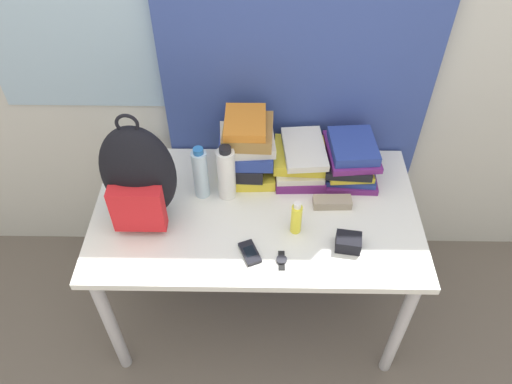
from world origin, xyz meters
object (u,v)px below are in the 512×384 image
camera_pouch (348,242)px  book_stack_right (350,159)px  water_bottle (201,173)px  cell_phone (250,253)px  sunglasses_case (332,202)px  backpack (138,177)px  sports_bottle (226,173)px  sunscreen_bottle (296,218)px  wristwatch (282,260)px  book_stack_left (247,148)px  book_stack_center (300,160)px

camera_pouch → book_stack_right: bearing=83.8°
water_bottle → cell_phone: (0.20, -0.30, -0.11)m
cell_phone → camera_pouch: camera_pouch is taller
camera_pouch → sunglasses_case: bearing=100.4°
backpack → sports_bottle: (0.31, 0.11, -0.08)m
camera_pouch → sunscreen_bottle: bearing=157.8°
sports_bottle → sunscreen_bottle: (0.27, -0.18, -0.05)m
book_stack_right → backpack: bearing=-163.4°
sports_bottle → cell_phone: (0.10, -0.30, -0.11)m
camera_pouch → wristwatch: 0.25m
backpack → cell_phone: (0.41, -0.19, -0.20)m
book_stack_left → sunscreen_bottle: bearing=-58.7°
water_bottle → cell_phone: size_ratio=2.07×
sports_bottle → backpack: bearing=-160.0°
backpack → book_stack_right: size_ratio=1.76×
book_stack_left → cell_phone: book_stack_left is taller
book_stack_center → sports_bottle: size_ratio=1.10×
water_bottle → sunglasses_case: water_bottle is taller
water_bottle → sunglasses_case: 0.53m
book_stack_center → wristwatch: bearing=-100.2°
sports_bottle → sunglasses_case: sports_bottle is taller
backpack → book_stack_center: bearing=22.1°
water_bottle → sports_bottle: sports_bottle is taller
sunscreen_bottle → sunglasses_case: size_ratio=1.00×
wristwatch → sports_bottle: bearing=122.8°
backpack → sunscreen_bottle: (0.58, -0.07, -0.13)m
book_stack_center → camera_pouch: book_stack_center is taller
book_stack_center → sports_bottle: (-0.30, -0.13, 0.05)m
book_stack_right → sports_bottle: 0.52m
water_bottle → wristwatch: water_bottle is taller
water_bottle → cell_phone: water_bottle is taller
book_stack_right → sunglasses_case: size_ratio=1.79×
sunglasses_case → wristwatch: sunglasses_case is taller
sunscreen_bottle → cell_phone: size_ratio=1.30×
sunscreen_bottle → sunglasses_case: 0.21m
sports_bottle → sunscreen_bottle: 0.33m
sports_bottle → sunscreen_bottle: sports_bottle is taller
sports_bottle → sunscreen_bottle: bearing=-34.7°
book_stack_right → water_bottle: 0.61m
book_stack_right → sunglasses_case: 0.21m
sunglasses_case → camera_pouch: 0.21m
camera_pouch → cell_phone: bearing=-174.0°
cell_phone → backpack: bearing=155.2°
sports_bottle → wristwatch: size_ratio=2.96×
sunscreen_bottle → cell_phone: 0.21m
sunglasses_case → wristwatch: size_ratio=1.79×
wristwatch → water_bottle: bearing=133.3°
sunglasses_case → wristwatch: 0.34m
wristwatch → backpack: bearing=157.4°
sports_bottle → book_stack_right: bearing=14.4°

